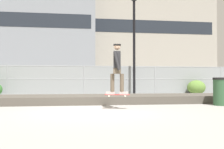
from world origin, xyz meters
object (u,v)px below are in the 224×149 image
skater (117,66)px  parked_car_near (24,81)px  trash_bin (221,91)px  parked_car_mid (102,81)px  shrub_right (196,87)px  skateboard (117,95)px  street_lamp (134,32)px

skater → parked_car_near: (-4.97, 10.75, -0.56)m
parked_car_near → trash_bin: 13.49m
skater → parked_car_near: bearing=114.8°
parked_car_mid → trash_bin: 10.60m
parked_car_mid → trash_bin: parked_car_mid is taller
shrub_right → trash_bin: size_ratio=1.17×
skateboard → trash_bin: (4.00, 0.67, 0.06)m
parked_car_near → trash_bin: bearing=-48.3°
parked_car_near → shrub_right: bearing=-14.8°
skateboard → shrub_right: 10.07m
street_lamp → parked_car_near: size_ratio=1.42×
shrub_right → skateboard: bearing=-130.0°
shrub_right → parked_car_mid: bearing=153.0°
skateboard → shrub_right: size_ratio=0.69×
street_lamp → parked_car_near: bearing=156.2°
trash_bin → skater: bearing=-170.5°
parked_car_near → shrub_right: 11.85m
street_lamp → skateboard: bearing=-106.9°
skater → street_lamp: bearing=73.1°
skater → skateboard: bearing=-90.0°
parked_car_near → skateboard: bearing=-65.2°
street_lamp → trash_bin: (1.71, -6.88, -3.41)m
skateboard → parked_car_mid: bearing=86.7°
skater → trash_bin: 4.15m
skateboard → shrub_right: shrub_right is taller
shrub_right → trash_bin: (-2.47, -7.04, 0.05)m
parked_car_near → trash_bin: (8.97, -10.08, -0.32)m
shrub_right → trash_bin: 7.47m
parked_car_near → parked_car_mid: bearing=-0.4°
skateboard → street_lamp: (2.29, 7.55, 3.47)m
skater → trash_bin: (4.00, 0.67, -0.88)m
skateboard → street_lamp: 8.62m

